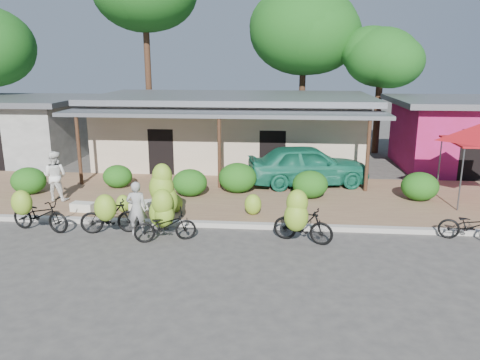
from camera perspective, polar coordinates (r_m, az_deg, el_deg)
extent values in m
plane|color=#403E3C|center=(12.69, -6.16, -8.73)|extent=(100.00, 100.00, 0.00)
cube|color=#8E714C|center=(17.31, -2.96, -2.06)|extent=(60.00, 6.00, 0.12)
cube|color=#A8A399|center=(14.49, -4.63, -5.37)|extent=(60.00, 0.25, 0.15)
cube|color=#C9B398|center=(22.81, -0.89, 5.83)|extent=(12.00, 6.00, 3.10)
cube|color=slate|center=(22.61, -0.91, 10.03)|extent=(13.00, 7.00, 0.25)
cube|color=black|center=(20.00, -1.78, 3.28)|extent=(1.40, 0.12, 2.20)
cube|color=slate|center=(18.69, -2.21, 8.08)|extent=(13.00, 2.00, 0.15)
cylinder|color=#482F1C|center=(19.58, -19.02, 3.22)|extent=(0.14, 0.14, 2.85)
cylinder|color=#482F1C|center=(18.04, -2.53, 3.10)|extent=(0.14, 0.14, 2.85)
cylinder|color=#482F1C|center=(18.16, 15.28, 2.67)|extent=(0.14, 0.14, 2.85)
cube|color=#B11B65|center=(24.10, 24.89, 4.84)|extent=(5.00, 5.00, 3.00)
cube|color=slate|center=(23.91, 25.30, 8.67)|extent=(6.00, 6.00, 0.25)
cube|color=black|center=(21.90, 26.86, 2.70)|extent=(1.40, 0.12, 2.20)
cube|color=#ADADA8|center=(26.35, -25.53, 5.38)|extent=(6.00, 5.00, 2.90)
cube|color=slate|center=(26.18, -25.91, 8.77)|extent=(7.00, 6.00, 0.25)
cylinder|color=#482F1C|center=(28.53, -11.18, 13.57)|extent=(0.36, 0.36, 9.31)
cylinder|color=#482F1C|center=(27.98, 7.60, 11.26)|extent=(0.36, 0.36, 6.93)
ellipsoid|color=#154210|center=(27.98, 7.82, 17.57)|extent=(6.18, 6.18, 4.94)
ellipsoid|color=#154210|center=(28.29, 6.75, 18.17)|extent=(5.25, 5.25, 4.20)
cylinder|color=#482F1C|center=(26.52, 16.48, 8.96)|extent=(0.36, 0.36, 5.39)
ellipsoid|color=#154210|center=(26.42, 16.87, 14.13)|extent=(3.87, 3.87, 3.10)
ellipsoid|color=#154210|center=(26.63, 15.70, 14.86)|extent=(3.29, 3.29, 2.63)
ellipsoid|color=#1C4F12|center=(19.04, -24.37, -0.08)|extent=(1.28, 1.15, 1.00)
ellipsoid|color=#1C4F12|center=(18.84, -14.70, 0.44)|extent=(1.14, 1.02, 0.89)
ellipsoid|color=#1C4F12|center=(17.18, -6.14, -0.32)|extent=(1.27, 1.15, 0.99)
ellipsoid|color=#1C4F12|center=(17.54, -0.30, 0.28)|extent=(1.43, 1.29, 1.12)
ellipsoid|color=#1C4F12|center=(17.03, 8.55, -0.53)|extent=(1.28, 1.15, 1.00)
ellipsoid|color=#1C4F12|center=(17.72, 21.08, -0.74)|extent=(1.30, 1.17, 1.01)
cylinder|color=#59595E|center=(16.91, 25.33, 0.04)|extent=(0.05, 0.05, 2.10)
cylinder|color=#59595E|center=(18.94, 23.12, 1.69)|extent=(0.05, 0.05, 2.10)
imported|color=black|center=(15.16, -23.19, -3.90)|extent=(2.04, 1.08, 1.02)
ellipsoid|color=#80B42D|center=(14.54, -25.06, -2.52)|extent=(0.58, 0.50, 0.73)
imported|color=black|center=(14.28, -15.55, -4.28)|extent=(1.80, 0.83, 1.04)
ellipsoid|color=#80B42D|center=(13.53, -16.10, -3.27)|extent=(0.62, 0.53, 0.77)
imported|color=black|center=(13.35, -9.11, -5.52)|extent=(1.84, 1.10, 0.91)
ellipsoid|color=#80B42D|center=(13.81, -9.50, -3.98)|extent=(0.75, 0.64, 0.94)
ellipsoid|color=#80B42D|center=(13.70, -9.14, -2.47)|extent=(0.76, 0.64, 0.95)
ellipsoid|color=#80B42D|center=(13.59, -9.54, -0.93)|extent=(0.72, 0.61, 0.90)
ellipsoid|color=#80B42D|center=(13.50, -9.48, 0.53)|extent=(0.57, 0.48, 0.71)
ellipsoid|color=#80B42D|center=(13.46, -9.21, -4.22)|extent=(0.56, 0.47, 0.69)
ellipsoid|color=#80B42D|center=(13.34, -9.45, -2.67)|extent=(0.61, 0.52, 0.77)
imported|color=black|center=(13.20, 7.68, -5.41)|extent=(1.80, 1.04, 1.04)
ellipsoid|color=#80B42D|center=(12.47, 6.86, -4.46)|extent=(0.65, 0.55, 0.81)
ellipsoid|color=#80B42D|center=(12.40, 6.98, -2.75)|extent=(0.57, 0.49, 0.72)
imported|color=black|center=(14.69, 26.40, -5.03)|extent=(1.84, 1.07, 0.91)
ellipsoid|color=#80B42D|center=(15.81, -14.06, -2.78)|extent=(0.46, 0.39, 0.58)
ellipsoid|color=#80B42D|center=(15.46, -7.89, -2.82)|extent=(0.48, 0.41, 0.60)
ellipsoid|color=#80B42D|center=(15.06, 1.59, -2.99)|extent=(0.55, 0.47, 0.69)
cube|color=beige|center=(15.90, -11.97, -3.09)|extent=(0.94, 0.70, 0.30)
cube|color=beige|center=(16.33, -18.60, -3.11)|extent=(0.79, 0.47, 0.28)
imported|color=gray|center=(13.86, -12.49, -3.40)|extent=(0.64, 0.47, 1.61)
imported|color=white|center=(17.70, -21.61, 0.47)|extent=(0.90, 0.72, 1.77)
imported|color=#186C51|center=(18.70, 8.25, 1.83)|extent=(5.06, 2.85, 1.62)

